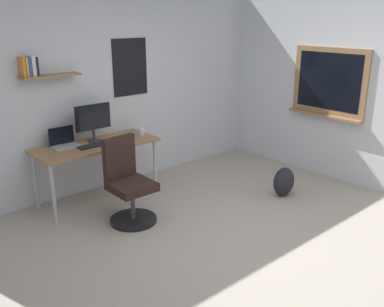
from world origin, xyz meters
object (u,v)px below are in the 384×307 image
(desk, at_px, (96,149))
(office_chair, at_px, (128,186))
(keyboard, at_px, (93,146))
(laptop, at_px, (64,142))
(monitor_primary, at_px, (93,120))
(computer_mouse, at_px, (114,141))
(coffee_mug, at_px, (141,131))
(backpack, at_px, (284,182))

(desk, xyz_separation_m, office_chair, (-0.03, -0.74, -0.24))
(keyboard, bearing_deg, laptop, 139.35)
(desk, height_order, monitor_primary, monitor_primary)
(laptop, distance_m, keyboard, 0.35)
(computer_mouse, bearing_deg, desk, 159.41)
(monitor_primary, bearing_deg, coffee_mug, -11.71)
(keyboard, bearing_deg, backpack, -35.88)
(monitor_primary, distance_m, keyboard, 0.33)
(monitor_primary, relative_size, backpack, 1.24)
(laptop, height_order, keyboard, laptop)
(keyboard, bearing_deg, desk, 45.89)
(laptop, relative_size, computer_mouse, 2.98)
(coffee_mug, distance_m, backpack, 1.94)
(laptop, bearing_deg, monitor_primary, -7.35)
(desk, xyz_separation_m, laptop, (-0.34, 0.15, 0.13))
(office_chair, relative_size, monitor_primary, 2.05)
(monitor_primary, height_order, keyboard, monitor_primary)
(office_chair, distance_m, laptop, 1.01)
(laptop, height_order, coffee_mug, laptop)
(coffee_mug, bearing_deg, backpack, -50.40)
(desk, distance_m, backpack, 2.38)
(desk, bearing_deg, keyboard, -134.11)
(desk, relative_size, keyboard, 4.04)
(office_chair, bearing_deg, computer_mouse, 70.30)
(desk, xyz_separation_m, coffee_mug, (0.65, -0.03, 0.12))
(desk, relative_size, laptop, 4.82)
(desk, height_order, laptop, laptop)
(office_chair, height_order, computer_mouse, office_chair)
(desk, height_order, computer_mouse, computer_mouse)
(coffee_mug, bearing_deg, keyboard, -176.04)
(computer_mouse, xyz_separation_m, backpack, (1.62, -1.38, -0.55))
(monitor_primary, distance_m, coffee_mug, 0.66)
(monitor_primary, bearing_deg, keyboard, -122.43)
(desk, distance_m, office_chair, 0.78)
(desk, relative_size, backpack, 3.98)
(computer_mouse, height_order, coffee_mug, coffee_mug)
(desk, height_order, coffee_mug, coffee_mug)
(coffee_mug, bearing_deg, office_chair, -133.66)
(office_chair, relative_size, laptop, 3.06)
(computer_mouse, bearing_deg, laptop, 157.47)
(desk, bearing_deg, office_chair, -92.45)
(monitor_primary, bearing_deg, backpack, -40.94)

